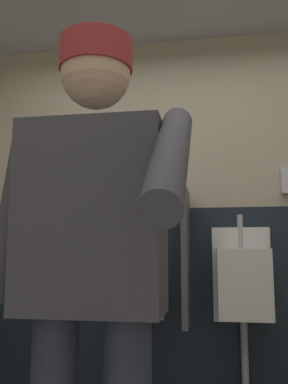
{
  "coord_description": "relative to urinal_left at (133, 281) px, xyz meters",
  "views": [
    {
      "loc": [
        0.24,
        -1.47,
        0.99
      ],
      "look_at": [
        -0.06,
        0.35,
        1.25
      ],
      "focal_mm": 38.45,
      "sensor_mm": 36.0,
      "label": 1
    }
  ],
  "objects": [
    {
      "name": "wall_back",
      "position": [
        0.31,
        0.22,
        0.54
      ],
      "size": [
        4.26,
        0.12,
        2.62
      ],
      "primitive_type": "cube",
      "color": "beige",
      "rests_on": "ground_plane"
    },
    {
      "name": "wainscot_band_back",
      "position": [
        0.31,
        0.14,
        -0.13
      ],
      "size": [
        3.66,
        0.03,
        1.3
      ],
      "primitive_type": "cube",
      "color": "#19232D",
      "rests_on": "ground_plane"
    },
    {
      "name": "urinal_left",
      "position": [
        0.0,
        0.0,
        0.0
      ],
      "size": [
        0.4,
        0.34,
        1.24
      ],
      "color": "white",
      "rests_on": "ground_plane"
    },
    {
      "name": "urinal_middle",
      "position": [
        0.75,
        0.0,
        0.0
      ],
      "size": [
        0.4,
        0.34,
        1.24
      ],
      "color": "white",
      "rests_on": "ground_plane"
    },
    {
      "name": "privacy_divider_panel",
      "position": [
        0.38,
        -0.07,
        0.17
      ],
      "size": [
        0.04,
        0.4,
        0.9
      ],
      "primitive_type": "cube",
      "color": "#4C4C51"
    },
    {
      "name": "person",
      "position": [
        0.19,
        -1.66,
        0.2
      ],
      "size": [
        0.65,
        0.6,
        1.66
      ],
      "color": "#2D3342",
      "rests_on": "ground_plane"
    },
    {
      "name": "soap_dispenser",
      "position": [
        1.09,
        0.12,
        0.7
      ],
      "size": [
        0.1,
        0.07,
        0.18
      ],
      "primitive_type": "cube",
      "color": "silver"
    }
  ]
}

